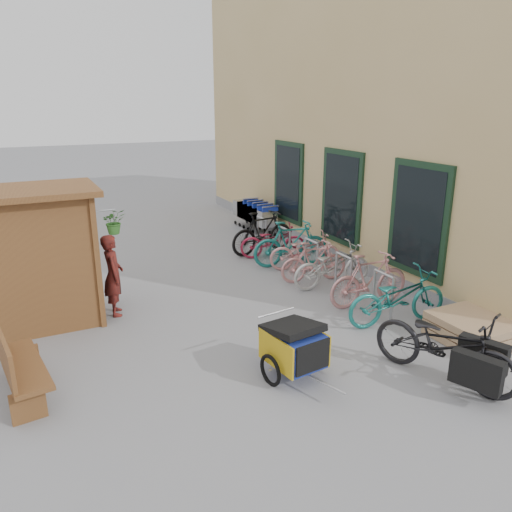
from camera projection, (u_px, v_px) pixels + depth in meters
name	position (u px, v px, depth m)	size (l,w,h in m)	color
ground	(269.00, 343.00, 8.12)	(80.00, 80.00, 0.00)	gray
building	(404.00, 111.00, 13.65)	(6.07, 13.00, 7.00)	tan
kiosk	(29.00, 239.00, 8.39)	(2.49, 1.65, 2.40)	brown
bike_rack	(311.00, 255.00, 10.99)	(0.05, 5.35, 0.86)	#A5A8AD
pallet_stack	(472.00, 330.00, 8.12)	(1.00, 1.20, 0.40)	tan
bench	(16.00, 363.00, 6.52)	(0.67, 1.60, 0.98)	brown
shopping_carts	(254.00, 213.00, 14.94)	(0.53, 2.09, 0.94)	silver
child_trailer	(294.00, 345.00, 7.03)	(0.92, 1.50, 0.87)	navy
cargo_bike	(446.00, 346.00, 6.91)	(1.39, 2.18, 1.08)	black
person_kiosk	(113.00, 275.00, 9.03)	(0.55, 0.36, 1.51)	maroon
bike_0	(397.00, 297.00, 8.69)	(0.66, 1.90, 1.00)	#1E7A74
bike_1	(369.00, 279.00, 9.50)	(0.49, 1.73, 1.04)	#D98D8C
bike_2	(332.00, 266.00, 10.43)	(0.62, 1.79, 0.94)	#B5B4B1
bike_3	(314.00, 262.00, 10.76)	(0.42, 1.50, 0.90)	#D98D8C
bike_4	(305.00, 251.00, 11.55)	(0.58, 1.67, 0.88)	#D98D8C
bike_5	(291.00, 244.00, 11.73)	(0.52, 1.83, 1.10)	#1E7A74
bike_6	(273.00, 241.00, 12.38)	(0.57, 1.63, 0.86)	#A01D37
bike_7	(263.00, 232.00, 12.72)	(0.52, 1.83, 1.10)	black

